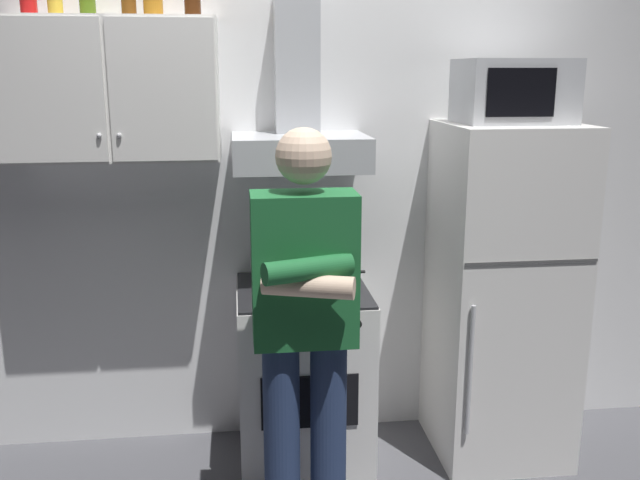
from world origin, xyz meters
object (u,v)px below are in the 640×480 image
refrigerator (502,294)px  microwave (513,91)px  stove_oven (303,376)px  upper_cabinet (113,90)px  person_standing (305,329)px  cooking_pot (335,281)px  range_hood (299,124)px

refrigerator → microwave: bearing=90.9°
stove_oven → upper_cabinet: bearing=171.1°
upper_cabinet → refrigerator: 2.00m
upper_cabinet → person_standing: size_ratio=0.55×
microwave → person_standing: microwave is taller
cooking_pot → person_standing: bearing=-110.3°
upper_cabinet → microwave: (1.75, -0.11, -0.01)m
microwave → range_hood: bearing=173.5°
range_hood → refrigerator: size_ratio=0.47×
person_standing → microwave: bearing=32.0°
stove_oven → microwave: bearing=1.2°
upper_cabinet → microwave: size_ratio=1.88×
refrigerator → person_standing: bearing=-148.8°
upper_cabinet → cooking_pot: size_ratio=3.32×
upper_cabinet → range_hood: (0.80, 0.00, -0.15)m
range_hood → refrigerator: 1.25m
person_standing → cooking_pot: bearing=69.7°
person_standing → upper_cabinet: bearing=135.7°
stove_oven → cooking_pot: bearing=-42.5°
refrigerator → cooking_pot: size_ratio=5.90×
range_hood → cooking_pot: range_hood is taller
upper_cabinet → refrigerator: (1.75, -0.12, -0.95)m
upper_cabinet → stove_oven: upper_cabinet is taller
stove_oven → microwave: 1.62m
upper_cabinet → person_standing: bearing=-44.3°
refrigerator → cooking_pot: 0.84m
cooking_pot → microwave: bearing=9.6°
person_standing → cooking_pot: (0.18, 0.49, 0.03)m
range_hood → person_standing: (-0.05, -0.73, -0.70)m
microwave → upper_cabinet: bearing=176.5°
upper_cabinet → microwave: upper_cabinet is taller
cooking_pot → refrigerator: bearing=8.3°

